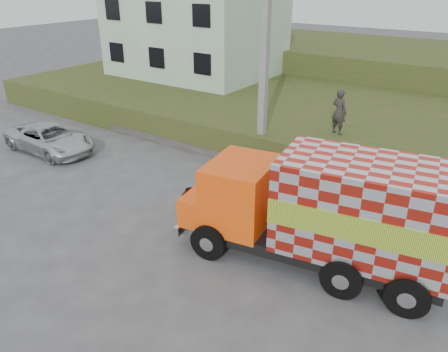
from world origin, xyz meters
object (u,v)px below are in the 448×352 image
Objects in this scene: utility_pole at (264,74)px; pedestrian at (339,112)px; cargo_truck at (326,211)px; suv at (50,138)px; cow at (196,195)px.

utility_pole is 3.64m from pedestrian.
suv is (-14.27, 1.00, -1.10)m from cargo_truck.
cargo_truck is at bearing -26.48° from cow.
utility_pole is 5.74× the size of cow.
utility_pole is at bearing -64.67° from suv.
cow is (0.11, -4.79, -3.49)m from utility_pole.
cargo_truck is 1.66× the size of suv.
cargo_truck is at bearing -45.82° from utility_pole.
suv is (-9.25, 0.51, 0.08)m from cow.
pedestrian is (11.82, 6.15, 1.81)m from suv.
cow is at bearing 165.68° from cargo_truck.
pedestrian reaches higher than cow.
cargo_truck reaches higher than cow.
cargo_truck is 5.73× the size of cow.
utility_pole is 10.65m from suv.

